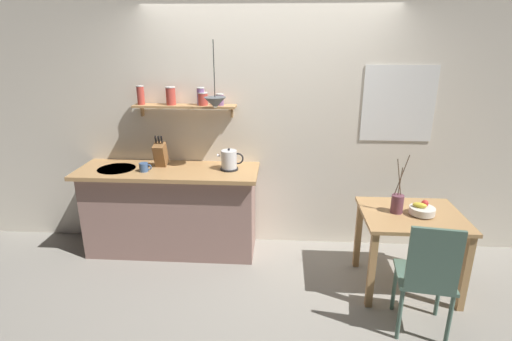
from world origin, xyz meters
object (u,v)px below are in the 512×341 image
object	(u,v)px
dining_table	(411,227)
electric_kettle	(229,160)
fruit_bowl	(422,210)
knife_block	(160,154)
twig_vase	(397,203)
dining_chair_near	(428,274)
pendant_lamp	(215,102)
coffee_mug_by_sink	(144,167)

from	to	relation	value
dining_table	electric_kettle	world-z (taller)	electric_kettle
dining_table	fruit_bowl	xyz separation A→B (m)	(0.07, -0.02, 0.18)
fruit_bowl	knife_block	bearing A→B (deg)	166.44
fruit_bowl	twig_vase	bearing A→B (deg)	169.83
twig_vase	dining_chair_near	bearing A→B (deg)	-82.93
pendant_lamp	coffee_mug_by_sink	bearing A→B (deg)	-174.10
dining_chair_near	electric_kettle	world-z (taller)	electric_kettle
dining_table	pendant_lamp	size ratio (longest dim) A/B	1.39
pendant_lamp	fruit_bowl	bearing A→B (deg)	-15.03
pendant_lamp	twig_vase	bearing A→B (deg)	-15.62
electric_kettle	twig_vase	bearing A→B (deg)	-18.04
fruit_bowl	coffee_mug_by_sink	xyz separation A→B (m)	(-2.58, 0.43, 0.19)
dining_chair_near	fruit_bowl	size ratio (longest dim) A/B	4.46
coffee_mug_by_sink	pendant_lamp	size ratio (longest dim) A/B	0.20
electric_kettle	pendant_lamp	world-z (taller)	pendant_lamp
pendant_lamp	dining_table	bearing A→B (deg)	-15.02
electric_kettle	knife_block	distance (m)	0.72
dining_chair_near	knife_block	bearing A→B (deg)	152.69
twig_vase	knife_block	world-z (taller)	twig_vase
twig_vase	coffee_mug_by_sink	xyz separation A→B (m)	(-2.38, 0.39, 0.15)
dining_table	pendant_lamp	xyz separation A→B (m)	(-1.79, 0.48, 1.00)
electric_kettle	coffee_mug_by_sink	distance (m)	0.85
fruit_bowl	dining_table	bearing A→B (deg)	164.81
dining_table	electric_kettle	size ratio (longest dim) A/B	3.29
dining_chair_near	pendant_lamp	xyz separation A→B (m)	(-1.74, 1.11, 1.08)
dining_chair_near	dining_table	bearing A→B (deg)	85.07
dining_table	dining_chair_near	bearing A→B (deg)	-94.93
dining_table	knife_block	bearing A→B (deg)	166.49
twig_vase	electric_kettle	size ratio (longest dim) A/B	2.02
electric_kettle	pendant_lamp	distance (m)	0.59
coffee_mug_by_sink	pendant_lamp	world-z (taller)	pendant_lamp
electric_kettle	coffee_mug_by_sink	bearing A→B (deg)	-172.40
fruit_bowl	electric_kettle	world-z (taller)	electric_kettle
dining_table	coffee_mug_by_sink	distance (m)	2.57
fruit_bowl	knife_block	xyz separation A→B (m)	(-2.46, 0.59, 0.28)
fruit_bowl	coffee_mug_by_sink	distance (m)	2.62
dining_chair_near	coffee_mug_by_sink	world-z (taller)	coffee_mug_by_sink
dining_chair_near	coffee_mug_by_sink	bearing A→B (deg)	157.11
twig_vase	knife_block	size ratio (longest dim) A/B	1.60
coffee_mug_by_sink	pendant_lamp	bearing A→B (deg)	5.90
dining_table	twig_vase	bearing A→B (deg)	172.51
fruit_bowl	pendant_lamp	xyz separation A→B (m)	(-1.86, 0.50, 0.83)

